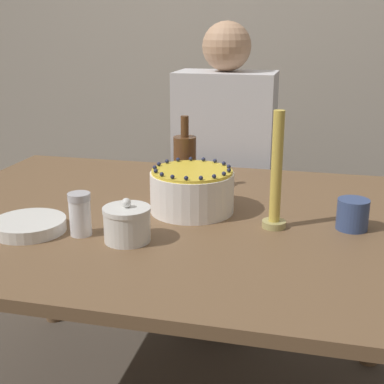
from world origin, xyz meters
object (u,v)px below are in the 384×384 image
person_man_blue_shirt (224,195)px  candle (276,181)px  cake (192,191)px  sugar_shaker (80,214)px  bottle (186,162)px  sugar_bowl (127,224)px

person_man_blue_shirt → candle: bearing=109.3°
candle → person_man_blue_shirt: size_ratio=0.25×
cake → candle: bearing=-17.0°
cake → sugar_shaker: bearing=-133.8°
sugar_shaker → person_man_blue_shirt: bearing=78.3°
candle → person_man_blue_shirt: (-0.28, 0.79, -0.31)m
cake → bottle: size_ratio=1.00×
sugar_shaker → candle: 0.51m
sugar_bowl → person_man_blue_shirt: bearing=85.9°
candle → bottle: bearing=138.0°
bottle → candle: bearing=-42.0°
sugar_bowl → bottle: bottle is taller
bottle → person_man_blue_shirt: 0.58m
sugar_shaker → bottle: bearing=70.1°
cake → sugar_shaker: cake is taller
sugar_bowl → sugar_shaker: 0.13m
sugar_bowl → sugar_shaker: same height
sugar_shaker → person_man_blue_shirt: person_man_blue_shirt is taller
sugar_shaker → candle: candle is taller
candle → bottle: size_ratio=1.30×
sugar_bowl → person_man_blue_shirt: size_ratio=0.10×
sugar_shaker → person_man_blue_shirt: size_ratio=0.09×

